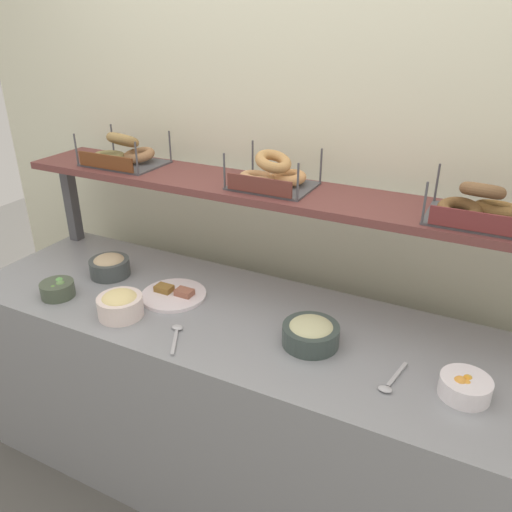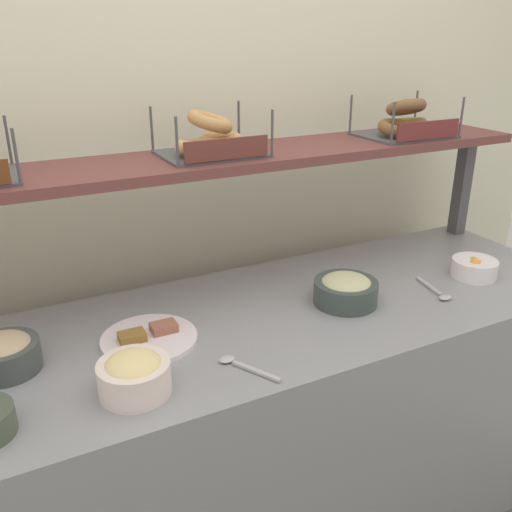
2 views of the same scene
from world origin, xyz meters
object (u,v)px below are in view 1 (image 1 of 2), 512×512
Objects in this scene: bagel_basket_sesame at (273,176)px; bagel_basket_cinnamon_raisin at (479,207)px; bagel_basket_everything at (123,154)px; serving_plate_white at (174,294)px; bowl_hummus at (110,265)px; bowl_tuna_salad at (311,333)px; serving_spoon_by_edge at (176,334)px; bowl_veggie_mix at (58,289)px; serving_spoon_near_plate at (390,382)px; bowl_fruit_salad at (465,387)px; bowl_egg_salad at (120,304)px.

bagel_basket_sesame is 0.74m from bagel_basket_cinnamon_raisin.
serving_plate_white is at bearing -32.43° from bagel_basket_everything.
serving_plate_white is 0.83× the size of bagel_basket_cinnamon_raisin.
bowl_hummus reaches higher than serving_plate_white.
bowl_tuna_salad reaches higher than serving_spoon_by_edge.
bagel_basket_sesame is 0.97× the size of bagel_basket_cinnamon_raisin.
bagel_basket_sesame is at bearing 32.88° from bowl_veggie_mix.
serving_plate_white is 0.28m from serving_spoon_by_edge.
bagel_basket_sesame reaches higher than serving_plate_white.
bowl_tuna_salad is 0.61m from bagel_basket_sesame.
serving_spoon_by_edge is (-0.74, -0.08, 0.00)m from serving_spoon_near_plate.
bowl_hummus is at bearing 175.01° from bowl_tuna_salad.
bowl_tuna_salad is 0.51m from bowl_fruit_salad.
bowl_fruit_salad reaches higher than bowl_veggie_mix.
bowl_tuna_salad is 1.15× the size of bowl_hummus.
serving_spoon_by_edge is at bearing -173.68° from serving_spoon_near_plate.
serving_spoon_near_plate is at bearing -16.97° from bagel_basket_everything.
bowl_tuna_salad is at bearing -4.99° from bowl_hummus.
bowl_fruit_salad is at bearing 5.32° from bowl_egg_salad.
bowl_egg_salad is 0.56× the size of bagel_basket_sesame.
bowl_tuna_salad is 0.61m from serving_plate_white.
bagel_basket_cinnamon_raisin is at bearing 21.48° from bowl_egg_salad.
bagel_basket_everything reaches higher than bowl_veggie_mix.
bowl_egg_salad is 0.50× the size of bagel_basket_everything.
bowl_veggie_mix is at bearing -104.88° from bowl_hummus.
bagel_basket_cinnamon_raisin reaches higher than serving_spoon_by_edge.
bowl_hummus is 0.65× the size of serving_plate_white.
serving_spoon_by_edge is at bearing -53.22° from serving_plate_white.
bagel_basket_sesame is at bearing 145.96° from serving_spoon_near_plate.
bagel_basket_everything is at bearing 162.85° from bowl_tuna_salad.
bowl_hummus is 1.28m from serving_spoon_near_plate.
bowl_fruit_salad is 1.12m from serving_plate_white.
bowl_egg_salad is 0.27m from serving_spoon_by_edge.
bowl_veggie_mix reaches higher than serving_spoon_by_edge.
bowl_hummus reaches higher than serving_spoon_near_plate.
bowl_veggie_mix is at bearing -175.82° from bowl_fruit_salad.
bagel_basket_sesame reaches higher than serving_spoon_near_plate.
bowl_hummus is at bearing 137.74° from bowl_egg_salad.
bagel_basket_sesame is (0.73, 0.47, 0.44)m from bowl_veggie_mix.
bowl_veggie_mix is at bearing 178.25° from serving_spoon_by_edge.
bagel_basket_cinnamon_raisin is (1.04, 0.24, 0.47)m from serving_plate_white.
bowl_veggie_mix is 0.47m from serving_plate_white.
bowl_fruit_salad reaches higher than serving_spoon_near_plate.
bowl_egg_salad is 0.54× the size of bagel_basket_cinnamon_raisin.
bowl_hummus is at bearing 175.02° from serving_plate_white.
bowl_tuna_salad is at bearing 8.41° from bowl_veggie_mix.
bowl_egg_salad reaches higher than bowl_veggie_mix.
bagel_basket_everything is at bearing 163.03° from serving_spoon_near_plate.
bowl_veggie_mix is 0.44× the size of bagel_basket_sesame.
bagel_basket_cinnamon_raisin is at bearing 27.96° from serving_spoon_by_edge.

